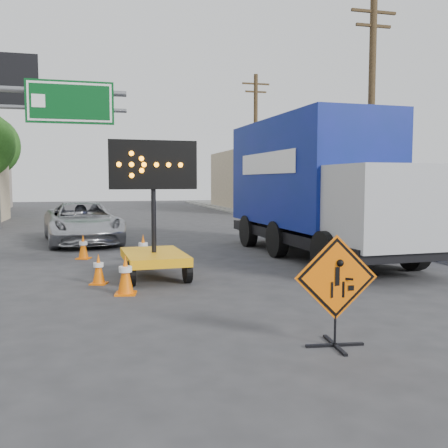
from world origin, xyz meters
name	(u,v)px	position (x,y,z in m)	size (l,w,h in m)	color
ground	(238,331)	(0.00, 0.00, 0.00)	(100.00, 100.00, 0.00)	#2D2D30
curb_right	(297,227)	(7.20, 15.00, 0.06)	(0.40, 60.00, 0.12)	gray
sidewalk_right	(342,225)	(9.50, 15.00, 0.07)	(4.00, 60.00, 0.15)	gray
building_right_far	(292,180)	(13.00, 30.00, 2.30)	(10.00, 14.00, 4.60)	#C0AB8B
highway_gantry	(41,119)	(-4.43, 17.96, 5.07)	(6.18, 0.38, 6.90)	slate
utility_pole_near	(371,115)	(8.00, 10.00, 4.68)	(1.80, 0.26, 9.00)	#49361F
utility_pole_far	(256,143)	(8.00, 24.00, 4.68)	(1.80, 0.26, 9.00)	#49361F
construction_sign	(336,288)	(1.07, -0.97, 0.80)	(1.13, 0.80, 1.50)	black
arrow_board	(154,248)	(-0.74, 4.38, 0.69)	(1.97, 2.25, 3.12)	orange
pickup_truck	(82,222)	(-2.51, 11.54, 0.74)	(2.45, 5.31, 1.47)	#ABADB2
box_truck	(316,194)	(4.29, 6.66, 1.84)	(2.99, 8.62, 4.05)	black
cone_a	(125,275)	(-1.47, 2.85, 0.39)	(0.46, 0.46, 0.78)	#F16405
cone_b	(99,269)	(-1.98, 3.99, 0.33)	(0.42, 0.42, 0.66)	#F16405
cone_c	(143,248)	(-0.79, 6.64, 0.38)	(0.39, 0.39, 0.77)	#F16405
cone_d	(83,247)	(-2.39, 7.71, 0.35)	(0.46, 0.46, 0.70)	#F16405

